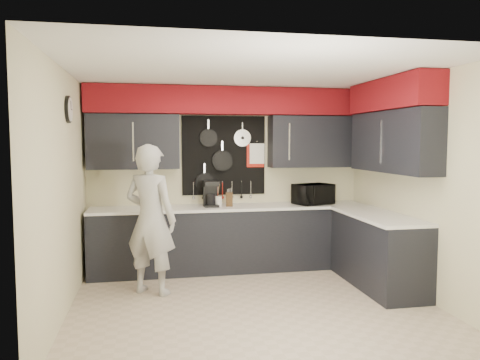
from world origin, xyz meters
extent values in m
plane|color=#C5B199|center=(0.00, 0.00, 0.00)|extent=(4.00, 4.00, 0.00)
cube|color=beige|center=(0.00, 1.75, 1.30)|extent=(4.00, 0.01, 2.60)
cube|color=black|center=(-1.33, 1.59, 1.83)|extent=(1.24, 0.32, 0.75)
cube|color=black|center=(1.28, 1.59, 1.83)|extent=(1.34, 0.32, 0.75)
cube|color=maroon|center=(0.00, 1.57, 2.40)|extent=(3.94, 0.36, 0.38)
cube|color=black|center=(-0.05, 1.74, 1.62)|extent=(1.22, 0.03, 1.15)
cylinder|color=black|center=(-0.28, 1.70, 1.88)|extent=(0.26, 0.04, 0.26)
cylinder|color=black|center=(-0.08, 1.70, 1.55)|extent=(0.30, 0.04, 0.30)
cylinder|color=black|center=(-0.34, 1.70, 1.24)|extent=(0.27, 0.04, 0.27)
cylinder|color=silver|center=(0.22, 1.70, 1.88)|extent=(0.25, 0.02, 0.25)
cube|color=#B61C0E|center=(0.42, 1.72, 1.62)|extent=(0.26, 0.01, 0.34)
cube|color=white|center=(0.44, 1.70, 1.65)|extent=(0.22, 0.01, 0.30)
cylinder|color=silver|center=(-0.50, 1.71, 1.13)|extent=(0.01, 0.01, 0.20)
cylinder|color=silver|center=(-0.36, 1.71, 1.13)|extent=(0.01, 0.01, 0.20)
cylinder|color=silver|center=(-0.22, 1.71, 1.13)|extent=(0.01, 0.01, 0.20)
cylinder|color=silver|center=(-0.08, 1.71, 1.13)|extent=(0.01, 0.01, 0.20)
cylinder|color=silver|center=(0.07, 1.71, 1.13)|extent=(0.01, 0.01, 0.20)
cylinder|color=silver|center=(0.21, 1.71, 1.13)|extent=(0.01, 0.01, 0.20)
cylinder|color=silver|center=(0.35, 1.71, 1.13)|extent=(0.01, 0.01, 0.20)
cube|color=beige|center=(2.00, 0.00, 1.30)|extent=(0.01, 3.50, 2.60)
cube|color=black|center=(1.84, 0.30, 1.83)|extent=(0.32, 1.70, 0.75)
cube|color=maroon|center=(1.82, 0.30, 2.40)|extent=(0.36, 1.70, 0.38)
cube|color=beige|center=(-2.00, 0.00, 1.30)|extent=(0.01, 3.50, 2.60)
cylinder|color=black|center=(-1.98, 0.40, 2.18)|extent=(0.04, 0.30, 0.30)
cylinder|color=white|center=(-1.96, 0.40, 2.18)|extent=(0.01, 0.26, 0.26)
cube|color=black|center=(0.00, 1.45, 0.44)|extent=(3.90, 0.60, 0.88)
cube|color=white|center=(0.00, 1.44, 0.90)|extent=(3.90, 0.63, 0.04)
cube|color=black|center=(1.70, 0.35, 0.44)|extent=(0.60, 1.60, 0.88)
cube|color=white|center=(1.69, 0.35, 0.90)|extent=(0.63, 1.60, 0.04)
cube|color=black|center=(0.00, 1.19, 0.05)|extent=(3.90, 0.06, 0.10)
imported|color=black|center=(1.21, 1.39, 1.07)|extent=(0.62, 0.51, 0.29)
cube|color=#362411|center=(-0.03, 1.41, 1.02)|extent=(0.10, 0.10, 0.20)
cylinder|color=white|center=(-0.18, 1.43, 0.99)|extent=(0.11, 0.11, 0.14)
cube|color=black|center=(-0.28, 1.41, 0.94)|extent=(0.20, 0.25, 0.03)
cube|color=black|center=(-0.28, 1.49, 1.11)|extent=(0.20, 0.07, 0.33)
cube|color=black|center=(-0.28, 1.41, 1.25)|extent=(0.20, 0.25, 0.07)
cylinder|color=black|center=(-0.28, 1.39, 1.03)|extent=(0.12, 0.12, 0.15)
imported|color=#ADADAB|center=(-1.12, 0.60, 0.90)|extent=(0.79, 0.71, 1.80)
camera|label=1|loc=(-1.11, -5.02, 1.83)|focal=35.00mm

